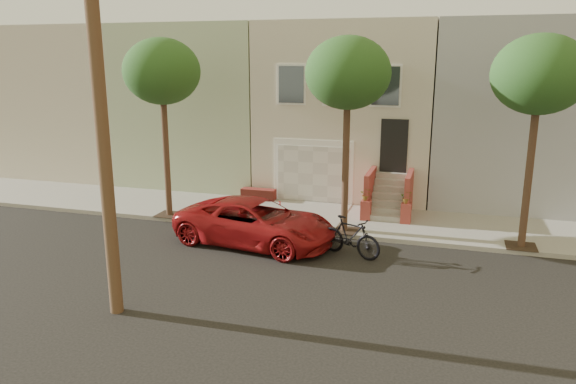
% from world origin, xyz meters
% --- Properties ---
extents(ground, '(90.00, 90.00, 0.00)m').
position_xyz_m(ground, '(0.00, 0.00, 0.00)').
color(ground, black).
rests_on(ground, ground).
extents(sidewalk, '(40.00, 3.70, 0.15)m').
position_xyz_m(sidewalk, '(0.00, 5.35, 0.07)').
color(sidewalk, gray).
rests_on(sidewalk, ground).
extents(house_row, '(33.10, 11.70, 7.00)m').
position_xyz_m(house_row, '(0.00, 11.19, 3.64)').
color(house_row, '#BBB19F').
rests_on(house_row, sidewalk).
extents(tree_left, '(2.70, 2.57, 6.30)m').
position_xyz_m(tree_left, '(-5.50, 3.90, 5.26)').
color(tree_left, '#2D2116').
rests_on(tree_left, sidewalk).
extents(tree_mid, '(2.70, 2.57, 6.30)m').
position_xyz_m(tree_mid, '(1.00, 3.90, 5.26)').
color(tree_mid, '#2D2116').
rests_on(tree_mid, sidewalk).
extents(tree_right, '(2.70, 2.57, 6.30)m').
position_xyz_m(tree_right, '(6.50, 3.90, 5.26)').
color(tree_right, '#2D2116').
rests_on(tree_right, sidewalk).
extents(pickup_truck, '(5.44, 3.10, 1.43)m').
position_xyz_m(pickup_truck, '(-1.50, 2.19, 0.71)').
color(pickup_truck, maroon).
rests_on(pickup_truck, ground).
extents(motorcycle, '(2.08, 1.23, 1.21)m').
position_xyz_m(motorcycle, '(1.56, 1.97, 0.60)').
color(motorcycle, black).
rests_on(motorcycle, ground).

